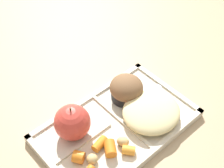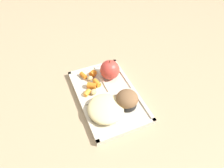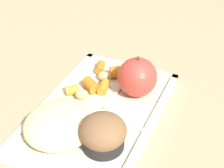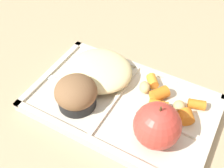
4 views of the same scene
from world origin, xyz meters
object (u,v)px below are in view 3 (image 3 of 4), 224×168
at_px(lunch_tray, 98,115).
at_px(bran_muffin, 103,133).
at_px(green_apple, 137,77).
at_px(plastic_fork, 48,147).

bearing_deg(lunch_tray, bran_muffin, 32.47).
xyz_separation_m(green_apple, plastic_fork, (0.21, -0.09, -0.04)).
xyz_separation_m(lunch_tray, plastic_fork, (0.12, -0.04, 0.01)).
bearing_deg(green_apple, plastic_fork, -22.65).
xyz_separation_m(lunch_tray, bran_muffin, (0.08, 0.05, 0.04)).
distance_m(lunch_tray, bran_muffin, 0.10).
bearing_deg(plastic_fork, green_apple, 157.35).
bearing_deg(plastic_fork, lunch_tray, 161.49).
bearing_deg(bran_muffin, green_apple, 180.00).
bearing_deg(lunch_tray, plastic_fork, -18.51).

